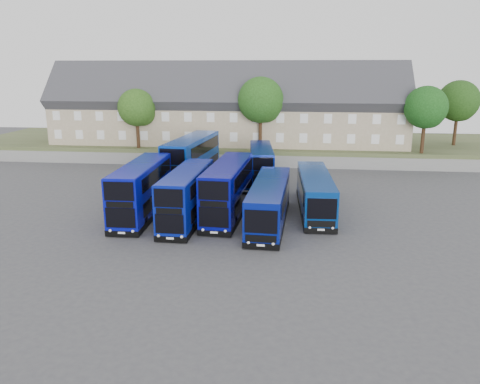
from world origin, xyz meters
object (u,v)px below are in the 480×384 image
tree_mid (262,102)px  tree_far (459,103)px  tree_west (138,109)px  dd_front_left (142,191)px  dd_front_mid (187,197)px  tree_east (427,109)px  coach_east_a (269,203)px

tree_mid → tree_far: bearing=14.0°
tree_west → tree_far: size_ratio=0.88×
tree_far → tree_west: bearing=-170.5°
dd_front_left → tree_mid: tree_mid is taller
dd_front_mid → tree_far: size_ratio=1.22×
dd_front_left → dd_front_mid: bearing=-15.4°
tree_east → tree_far: size_ratio=0.94×
tree_mid → tree_far: size_ratio=1.06×
coach_east_a → tree_west: (-18.26, 23.20, 5.40)m
coach_east_a → tree_west: bearing=130.7°
tree_east → tree_far: tree_far is taller
tree_far → tree_mid: bearing=-166.0°
tree_west → tree_far: bearing=9.5°
dd_front_left → tree_west: 24.16m
dd_front_mid → coach_east_a: dd_front_mid is taller
dd_front_left → coach_east_a: dd_front_left is taller
dd_front_left → coach_east_a: bearing=-5.6°
tree_mid → tree_east: bearing=-1.4°
coach_east_a → tree_east: 29.77m
tree_west → tree_east: tree_east is taller
dd_front_mid → tree_west: size_ratio=1.38×
coach_east_a → tree_mid: (-2.25, 23.70, 6.42)m
tree_mid → coach_east_a: bearing=-84.6°
dd_front_mid → tree_east: 34.28m
tree_west → coach_east_a: bearing=-51.8°
tree_east → tree_far: (6.00, 7.00, 0.34)m
tree_west → tree_mid: bearing=1.8°
coach_east_a → tree_mid: 24.66m
tree_east → tree_far: 9.23m
tree_far → coach_east_a: bearing=-128.2°
tree_mid → tree_east: (20.00, -0.50, -0.68)m
dd_front_left → tree_far: size_ratio=1.29×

